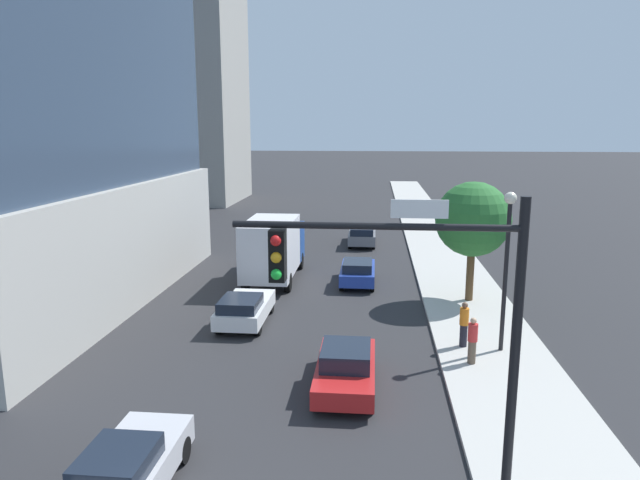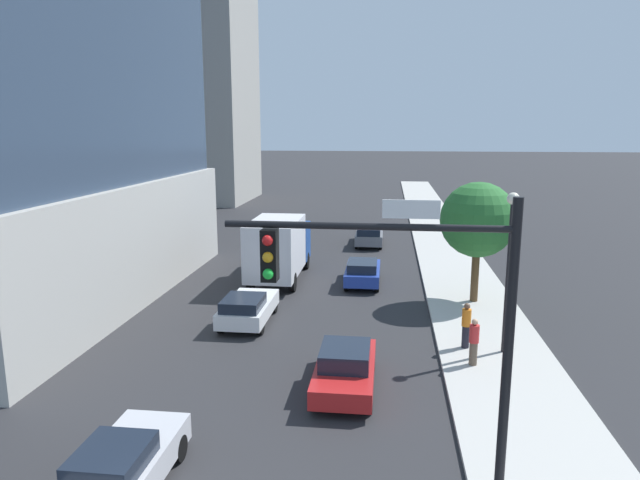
{
  "view_description": "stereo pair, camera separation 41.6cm",
  "coord_description": "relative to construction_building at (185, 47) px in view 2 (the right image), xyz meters",
  "views": [
    {
      "loc": [
        3.27,
        -8.35,
        8.27
      ],
      "look_at": [
        1.55,
        9.48,
        4.71
      ],
      "focal_mm": 31.71,
      "sensor_mm": 36.0,
      "label": 1
    },
    {
      "loc": [
        3.68,
        -8.31,
        8.27
      ],
      "look_at": [
        1.55,
        9.48,
        4.71
      ],
      "focal_mm": 31.71,
      "sensor_mm": 36.0,
      "label": 2
    }
  ],
  "objects": [
    {
      "name": "pedestrian_red_shirt",
      "position": [
        25.92,
        -44.56,
        -16.15
      ],
      "size": [
        0.34,
        0.34,
        1.67
      ],
      "color": "brown",
      "rests_on": "sidewalk"
    },
    {
      "name": "traffic_light_pole",
      "position": [
        23.33,
        -52.76,
        -12.32
      ],
      "size": [
        5.73,
        0.48,
        6.86
      ],
      "color": "black",
      "rests_on": "sidewalk"
    },
    {
      "name": "street_tree",
      "position": [
        27.04,
        -36.97,
        -13.09
      ],
      "size": [
        3.52,
        3.52,
        5.69
      ],
      "color": "brown",
      "rests_on": "sidewalk"
    },
    {
      "name": "street_lamp",
      "position": [
        27.21,
        -43.23,
        -13.15
      ],
      "size": [
        0.44,
        0.44,
        5.91
      ],
      "color": "black",
      "rests_on": "sidewalk"
    },
    {
      "name": "car_silver",
      "position": [
        16.98,
        -52.63,
        -16.44
      ],
      "size": [
        1.74,
        4.05,
        1.43
      ],
      "color": "#B7B7BC",
      "rests_on": "ground"
    },
    {
      "name": "car_blue",
      "position": [
        21.61,
        -34.22,
        -16.44
      ],
      "size": [
        1.8,
        4.03,
        1.39
      ],
      "color": "#233D9E",
      "rests_on": "ground"
    },
    {
      "name": "construction_building",
      "position": [
        0.0,
        0.0,
        0.0
      ],
      "size": [
        14.87,
        19.4,
        40.1
      ],
      "color": "#9E9B93",
      "rests_on": "ground"
    },
    {
      "name": "car_gray",
      "position": [
        21.61,
        -23.74,
        -16.41
      ],
      "size": [
        1.88,
        4.68,
        1.46
      ],
      "color": "slate",
      "rests_on": "ground"
    },
    {
      "name": "box_truck",
      "position": [
        16.98,
        -33.86,
        -15.23
      ],
      "size": [
        2.5,
        7.05,
        3.49
      ],
      "color": "#1E4799",
      "rests_on": "ground"
    },
    {
      "name": "pedestrian_orange_shirt",
      "position": [
        25.87,
        -42.99,
        -16.12
      ],
      "size": [
        0.34,
        0.34,
        1.73
      ],
      "color": "black",
      "rests_on": "sidewalk"
    },
    {
      "name": "car_white",
      "position": [
        16.98,
        -40.97,
        -16.45
      ],
      "size": [
        1.88,
        4.12,
        1.38
      ],
      "color": "silver",
      "rests_on": "ground"
    },
    {
      "name": "sidewalk",
      "position": [
        26.92,
        -35.26,
        -17.08
      ],
      "size": [
        4.13,
        120.0,
        0.15
      ],
      "primitive_type": "cube",
      "color": "#B2AFA8",
      "rests_on": "ground"
    },
    {
      "name": "car_red",
      "position": [
        21.61,
        -46.64,
        -16.44
      ],
      "size": [
        1.85,
        4.34,
        1.44
      ],
      "color": "red",
      "rests_on": "ground"
    }
  ]
}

